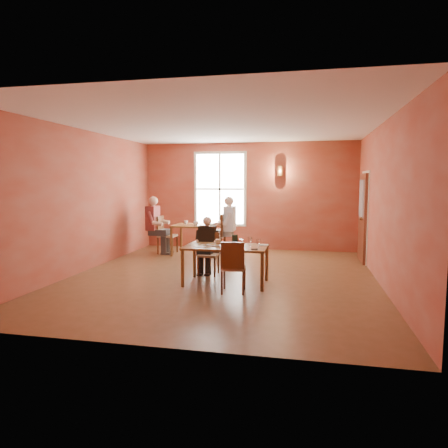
% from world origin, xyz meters
% --- Properties ---
extents(ground, '(6.00, 7.00, 0.01)m').
position_xyz_m(ground, '(0.00, 0.00, 0.00)').
color(ground, brown).
rests_on(ground, ground).
extents(wall_back, '(6.00, 0.04, 3.00)m').
position_xyz_m(wall_back, '(0.00, 3.50, 1.50)').
color(wall_back, brown).
rests_on(wall_back, ground).
extents(wall_front, '(6.00, 0.04, 3.00)m').
position_xyz_m(wall_front, '(0.00, -3.50, 1.50)').
color(wall_front, brown).
rests_on(wall_front, ground).
extents(wall_left, '(0.04, 7.00, 3.00)m').
position_xyz_m(wall_left, '(-3.00, 0.00, 1.50)').
color(wall_left, brown).
rests_on(wall_left, ground).
extents(wall_right, '(0.04, 7.00, 3.00)m').
position_xyz_m(wall_right, '(3.00, 0.00, 1.50)').
color(wall_right, brown).
rests_on(wall_right, ground).
extents(ceiling, '(6.00, 7.00, 0.04)m').
position_xyz_m(ceiling, '(0.00, 0.00, 3.00)').
color(ceiling, white).
rests_on(ceiling, wall_back).
extents(window, '(1.36, 0.10, 1.96)m').
position_xyz_m(window, '(-0.80, 3.45, 1.70)').
color(window, white).
rests_on(window, wall_back).
extents(door, '(0.12, 1.04, 2.10)m').
position_xyz_m(door, '(2.94, 2.30, 1.05)').
color(door, maroon).
rests_on(door, ground).
extents(wall_sconce, '(0.16, 0.16, 0.28)m').
position_xyz_m(wall_sconce, '(0.90, 3.40, 2.20)').
color(wall_sconce, brown).
rests_on(wall_sconce, wall_back).
extents(main_table, '(1.53, 0.86, 0.72)m').
position_xyz_m(main_table, '(0.18, -0.50, 0.36)').
color(main_table, brown).
rests_on(main_table, ground).
extents(chair_diner_main, '(0.38, 0.38, 0.86)m').
position_xyz_m(chair_diner_main, '(-0.32, 0.15, 0.43)').
color(chair_diner_main, '#4D2917').
rests_on(chair_diner_main, ground).
extents(diner_main, '(0.46, 0.46, 1.14)m').
position_xyz_m(diner_main, '(-0.32, 0.12, 0.57)').
color(diner_main, black).
rests_on(diner_main, ground).
extents(chair_empty, '(0.43, 0.43, 0.90)m').
position_xyz_m(chair_empty, '(0.43, -1.03, 0.45)').
color(chair_empty, '#5A3116').
rests_on(chair_empty, ground).
extents(plate_food, '(0.33, 0.33, 0.03)m').
position_xyz_m(plate_food, '(-0.07, -0.49, 0.73)').
color(plate_food, white).
rests_on(plate_food, main_table).
extents(sandwich, '(0.11, 0.11, 0.10)m').
position_xyz_m(sandwich, '(0.02, -0.47, 0.77)').
color(sandwich, tan).
rests_on(sandwich, main_table).
extents(goblet_a, '(0.09, 0.09, 0.18)m').
position_xyz_m(goblet_a, '(0.62, -0.39, 0.80)').
color(goblet_a, white).
rests_on(goblet_a, main_table).
extents(goblet_b, '(0.09, 0.09, 0.17)m').
position_xyz_m(goblet_b, '(0.80, -0.59, 0.80)').
color(goblet_b, white).
rests_on(goblet_b, main_table).
extents(goblet_c, '(0.08, 0.08, 0.18)m').
position_xyz_m(goblet_c, '(0.51, -0.71, 0.80)').
color(goblet_c, white).
rests_on(goblet_c, main_table).
extents(menu_stand, '(0.12, 0.09, 0.18)m').
position_xyz_m(menu_stand, '(0.31, -0.25, 0.81)').
color(menu_stand, black).
rests_on(menu_stand, main_table).
extents(knife, '(0.17, 0.02, 0.00)m').
position_xyz_m(knife, '(0.16, -0.74, 0.72)').
color(knife, silver).
rests_on(knife, main_table).
extents(napkin, '(0.19, 0.19, 0.01)m').
position_xyz_m(napkin, '(-0.25, -0.72, 0.72)').
color(napkin, silver).
rests_on(napkin, main_table).
extents(side_plate, '(0.21, 0.21, 0.01)m').
position_xyz_m(side_plate, '(0.87, -0.27, 0.72)').
color(side_plate, silver).
rests_on(side_plate, main_table).
extents(sunglasses, '(0.12, 0.06, 0.01)m').
position_xyz_m(sunglasses, '(0.75, -0.78, 0.72)').
color(sunglasses, black).
rests_on(sunglasses, main_table).
extents(second_table, '(0.89, 0.89, 0.78)m').
position_xyz_m(second_table, '(-1.34, 2.34, 0.39)').
color(second_table, brown).
rests_on(second_table, ground).
extents(chair_diner_white, '(0.48, 0.48, 1.08)m').
position_xyz_m(chair_diner_white, '(-0.69, 2.34, 0.54)').
color(chair_diner_white, '#5F2F13').
rests_on(chair_diner_white, ground).
extents(diner_white, '(0.59, 0.59, 1.48)m').
position_xyz_m(diner_white, '(-0.66, 2.34, 0.74)').
color(diner_white, white).
rests_on(diner_white, ground).
extents(chair_diner_maroon, '(0.44, 0.44, 1.00)m').
position_xyz_m(chair_diner_maroon, '(-1.99, 2.34, 0.50)').
color(chair_diner_maroon, '#5A321C').
rests_on(chair_diner_maroon, ground).
extents(diner_maroon, '(0.59, 0.59, 1.47)m').
position_xyz_m(diner_maroon, '(-2.02, 2.34, 0.74)').
color(diner_maroon, maroon).
rests_on(diner_maroon, ground).
extents(cup_a, '(0.13, 0.13, 0.10)m').
position_xyz_m(cup_a, '(-1.18, 2.24, 0.84)').
color(cup_a, silver).
rests_on(cup_a, second_table).
extents(cup_b, '(0.12, 0.12, 0.10)m').
position_xyz_m(cup_b, '(-1.50, 2.43, 0.83)').
color(cup_b, silver).
rests_on(cup_b, second_table).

